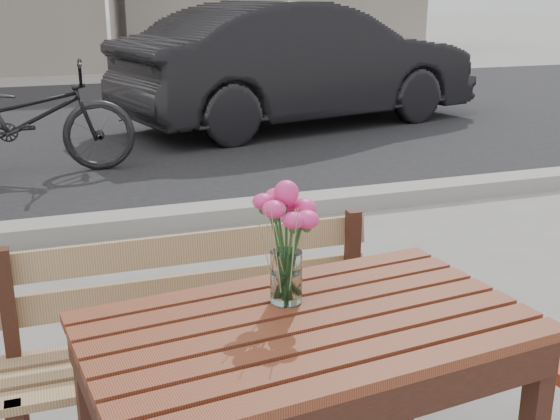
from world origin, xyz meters
The scene contains 6 objects.
street centered at (0.00, 5.06, 0.03)m, with size 30.00×8.12×0.12m.
main_table centered at (0.16, 0.05, 0.59)m, with size 1.21×0.79×0.71m.
main_bench centered at (0.00, 0.61, 0.48)m, with size 1.28×0.39×0.80m.
main_vase centered at (0.15, 0.18, 0.92)m, with size 0.19×0.19×0.34m.
parked_car centered at (2.53, 6.26, 0.71)m, with size 1.50×4.29×1.41m, color black.
bicycle centered at (-0.53, 4.83, 0.48)m, with size 0.64×1.83×0.96m, color black.
Camera 1 is at (-0.45, -1.47, 1.52)m, focal length 45.00 mm.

